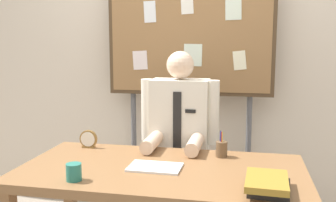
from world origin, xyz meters
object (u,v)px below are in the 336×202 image
(book_stack, at_px, (268,184))
(coffee_mug, at_px, (74,172))
(desk_clock, at_px, (88,140))
(bulletin_board, at_px, (190,38))
(desk, at_px, (162,182))
(person, at_px, (180,155))
(open_notebook, at_px, (155,167))
(pen_holder, at_px, (222,149))

(book_stack, bearing_deg, coffee_mug, -177.64)
(desk_clock, bearing_deg, bulletin_board, 52.10)
(desk, height_order, person, person)
(desk, xyz_separation_m, bulletin_board, (0.00, 1.03, 0.81))
(bulletin_board, relative_size, desk_clock, 16.66)
(coffee_mug, bearing_deg, person, 66.04)
(bulletin_board, xyz_separation_m, coffee_mug, (-0.39, -1.32, -0.68))
(book_stack, xyz_separation_m, coffee_mug, (-0.96, -0.04, 0.01))
(person, distance_m, book_stack, 1.02)
(book_stack, xyz_separation_m, desk_clock, (-1.13, 0.55, 0.02))
(book_stack, distance_m, coffee_mug, 0.96)
(bulletin_board, xyz_separation_m, open_notebook, (-0.03, -1.05, -0.72))
(desk_clock, xyz_separation_m, pen_holder, (0.88, -0.03, -0.00))
(bulletin_board, bearing_deg, desk_clock, -127.90)
(desk_clock, distance_m, pen_holder, 0.88)
(person, bearing_deg, book_stack, -56.06)
(person, relative_size, coffee_mug, 15.46)
(person, bearing_deg, pen_holder, -45.25)
(person, relative_size, desk_clock, 11.55)
(bulletin_board, bearing_deg, coffee_mug, -106.49)
(bulletin_board, relative_size, pen_holder, 12.33)
(person, height_order, coffee_mug, person)
(pen_holder, bearing_deg, person, 134.75)
(bulletin_board, xyz_separation_m, pen_holder, (0.31, -0.76, -0.67))
(bulletin_board, height_order, open_notebook, bulletin_board)
(bulletin_board, relative_size, coffee_mug, 22.30)
(person, bearing_deg, open_notebook, -93.08)
(bulletin_board, height_order, coffee_mug, bulletin_board)
(desk, height_order, desk_clock, desk_clock)
(bulletin_board, height_order, desk_clock, bulletin_board)
(book_stack, bearing_deg, desk, 156.19)
(book_stack, distance_m, desk_clock, 1.26)
(open_notebook, xyz_separation_m, coffee_mug, (-0.36, -0.27, 0.04))
(desk, height_order, coffee_mug, coffee_mug)
(book_stack, distance_m, pen_holder, 0.58)
(bulletin_board, distance_m, open_notebook, 1.27)
(open_notebook, height_order, desk_clock, desk_clock)
(bulletin_board, distance_m, pen_holder, 1.06)
(pen_holder, bearing_deg, desk_clock, 177.91)
(book_stack, relative_size, coffee_mug, 3.32)
(bulletin_board, bearing_deg, person, -90.00)
(desk, distance_m, desk_clock, 0.66)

